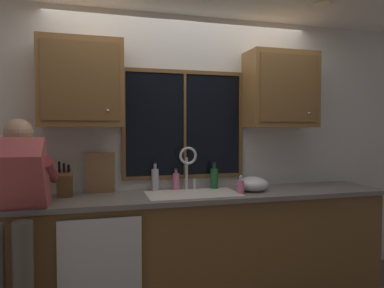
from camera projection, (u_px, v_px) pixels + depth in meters
back_wall at (183, 151)px, 3.38m from camera, size 5.89×0.12×2.55m
ceiling_downlight_right at (321, 4)px, 2.96m from camera, size 0.14×0.14×0.01m
window_glass at (184, 125)px, 3.30m from camera, size 1.10×0.02×0.95m
window_frame_top at (185, 72)px, 3.27m from camera, size 1.17×0.02×0.04m
window_frame_bottom at (185, 177)px, 3.31m from camera, size 1.17×0.02×0.04m
window_frame_left at (124, 124)px, 3.14m from camera, size 0.03×0.02×0.95m
window_frame_right at (241, 125)px, 3.44m from camera, size 0.03×0.02×0.95m
window_mullion_center at (185, 125)px, 3.29m from camera, size 0.02×0.02×0.95m
lower_cabinet_run at (192, 247)px, 3.07m from camera, size 3.49×0.58×0.88m
countertop at (193, 196)px, 3.03m from camera, size 3.55×0.62×0.04m
dishwasher_front at (101, 269)px, 2.56m from camera, size 0.60×0.02×0.74m
upper_cabinet_left at (82, 83)px, 2.89m from camera, size 0.67×0.36×0.72m
upper_cabinet_right at (281, 90)px, 3.37m from camera, size 0.67×0.36×0.72m
sink at (193, 205)px, 3.05m from camera, size 0.80×0.46×0.21m
faucet at (188, 163)px, 3.21m from camera, size 0.18×0.09×0.40m
person_standing at (13, 205)px, 2.39m from camera, size 0.53×0.69×1.56m
knife_block at (65, 184)px, 2.88m from camera, size 0.12×0.18×0.32m
cutting_board at (100, 173)px, 3.04m from camera, size 0.25×0.10×0.36m
mixing_bowl at (253, 184)px, 3.17m from camera, size 0.27×0.27×0.14m
soap_dispenser at (241, 186)px, 3.04m from camera, size 0.06×0.07×0.16m
bottle_green_glass at (176, 181)px, 3.24m from camera, size 0.06×0.06×0.20m
bottle_tall_clear at (214, 178)px, 3.31m from camera, size 0.07×0.07×0.25m
bottle_amber_small at (155, 179)px, 3.18m from camera, size 0.07×0.07×0.26m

